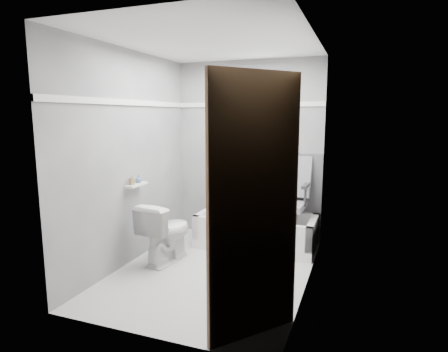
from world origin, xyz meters
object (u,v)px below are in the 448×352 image
at_px(bathtub, 256,230).
at_px(door, 279,223).
at_px(toilet, 166,232).
at_px(soap_bottle_b, 139,179).
at_px(office_chair, 284,199).
at_px(soap_bottle_a, 132,180).

relative_size(bathtub, door, 0.75).
height_order(toilet, door, door).
height_order(door, soap_bottle_b, door).
bearing_deg(office_chair, soap_bottle_b, -146.57).
distance_m(soap_bottle_a, soap_bottle_b, 0.14).
height_order(bathtub, soap_bottle_a, soap_bottle_a).
distance_m(toilet, soap_bottle_b, 0.69).
xyz_separation_m(bathtub, toilet, (-0.85, -0.84, 0.14)).
height_order(office_chair, door, door).
bearing_deg(door, office_chair, 100.36).
relative_size(office_chair, soap_bottle_a, 9.69).
relative_size(bathtub, soap_bottle_b, 15.87).
height_order(bathtub, toilet, toilet).
bearing_deg(soap_bottle_b, bathtub, 36.65).
distance_m(door, soap_bottle_a, 2.26).
bearing_deg(soap_bottle_a, door, -32.00).
relative_size(bathtub, soap_bottle_a, 13.86).
height_order(office_chair, soap_bottle_a, office_chair).
relative_size(bathtub, toilet, 2.12).
bearing_deg(door, bathtub, 108.75).
bearing_deg(bathtub, door, -71.25).
xyz_separation_m(office_chair, soap_bottle_b, (-1.51, -0.92, 0.32)).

